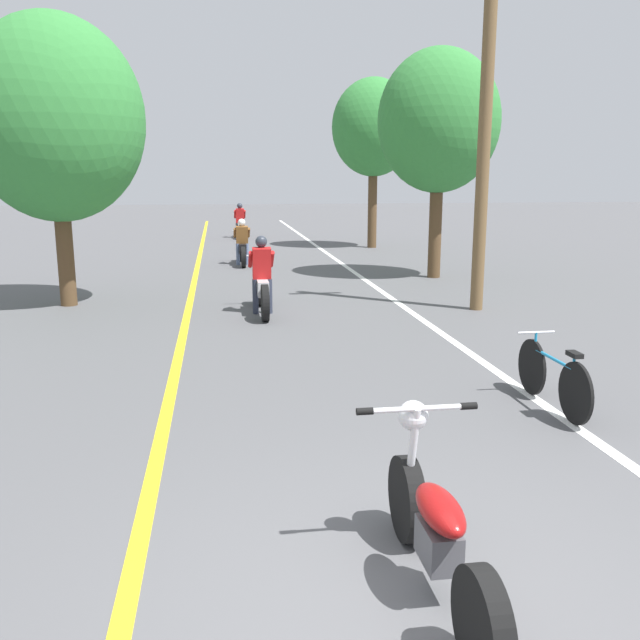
{
  "coord_description": "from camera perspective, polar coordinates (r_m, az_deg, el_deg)",
  "views": [
    {
      "loc": [
        -1.08,
        -3.34,
        2.53
      ],
      "look_at": [
        0.05,
        4.23,
        0.9
      ],
      "focal_mm": 38.0,
      "sensor_mm": 36.0,
      "label": 1
    }
  ],
  "objects": [
    {
      "name": "ground_plane",
      "position": [
        4.33,
        8.33,
        -23.91
      ],
      "size": [
        120.0,
        120.0,
        0.0
      ],
      "primitive_type": "plane",
      "color": "#515154"
    },
    {
      "name": "lane_stripe_center",
      "position": [
        15.78,
        -10.67,
        2.61
      ],
      "size": [
        0.14,
        48.0,
        0.01
      ],
      "primitive_type": "cube",
      "color": "yellow",
      "rests_on": "ground"
    },
    {
      "name": "lane_stripe_edge",
      "position": [
        16.17,
        4.38,
        3.0
      ],
      "size": [
        0.14,
        48.0,
        0.01
      ],
      "primitive_type": "cube",
      "color": "white",
      "rests_on": "ground"
    },
    {
      "name": "utility_pole",
      "position": [
        13.26,
        13.73,
        15.87
      ],
      "size": [
        1.1,
        0.24,
        6.81
      ],
      "color": "brown",
      "rests_on": "ground"
    },
    {
      "name": "roadside_tree_right_near",
      "position": [
        17.41,
        9.98,
        16.1
      ],
      "size": [
        3.01,
        2.71,
        5.57
      ],
      "color": "#513A23",
      "rests_on": "ground"
    },
    {
      "name": "roadside_tree_right_far",
      "position": [
        24.62,
        4.54,
        15.8
      ],
      "size": [
        2.93,
        2.64,
        5.88
      ],
      "color": "#513A23",
      "rests_on": "ground"
    },
    {
      "name": "roadside_tree_left",
      "position": [
        14.25,
        -21.43,
        15.42
      ],
      "size": [
        3.36,
        3.02,
        5.52
      ],
      "color": "#513A23",
      "rests_on": "ground"
    },
    {
      "name": "motorcycle_foreground",
      "position": [
        4.38,
        9.76,
        -17.09
      ],
      "size": [
        0.82,
        2.0,
        1.06
      ],
      "color": "black",
      "rests_on": "ground"
    },
    {
      "name": "motorcycle_rider_lead",
      "position": [
        12.72,
        -4.9,
        3.0
      ],
      "size": [
        0.5,
        2.17,
        1.45
      ],
      "color": "black",
      "rests_on": "ground"
    },
    {
      "name": "motorcycle_rider_mid",
      "position": [
        19.91,
        -6.56,
        6.11
      ],
      "size": [
        0.5,
        2.02,
        1.33
      ],
      "color": "black",
      "rests_on": "ground"
    },
    {
      "name": "motorcycle_rider_far",
      "position": [
        28.68,
        -6.74,
        7.96
      ],
      "size": [
        0.5,
        2.11,
        1.44
      ],
      "color": "black",
      "rests_on": "ground"
    },
    {
      "name": "bicycle_parked",
      "position": [
        7.92,
        19.01,
        -4.56
      ],
      "size": [
        0.44,
        1.66,
        0.77
      ],
      "color": "black",
      "rests_on": "ground"
    }
  ]
}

